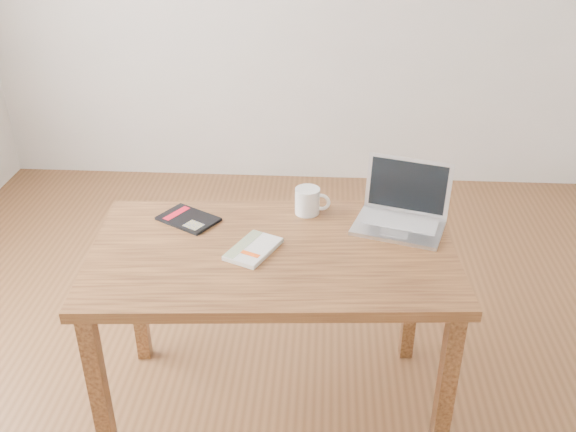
# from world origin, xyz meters

# --- Properties ---
(room) EXTENTS (4.04, 4.04, 2.70)m
(room) POSITION_xyz_m (-0.07, 0.00, 1.36)
(room) COLOR brown
(room) RESTS_ON ground
(desk) EXTENTS (1.32, 0.82, 0.75)m
(desk) POSITION_xyz_m (0.02, -0.18, 0.66)
(desk) COLOR brown
(desk) RESTS_ON ground
(white_guidebook) EXTENTS (0.20, 0.24, 0.02)m
(white_guidebook) POSITION_xyz_m (-0.05, -0.19, 0.76)
(white_guidebook) COLOR beige
(white_guidebook) RESTS_ON desk
(black_guidebook) EXTENTS (0.26, 0.23, 0.01)m
(black_guidebook) POSITION_xyz_m (-0.32, 0.01, 0.76)
(black_guidebook) COLOR black
(black_guidebook) RESTS_ON desk
(laptop) EXTENTS (0.38, 0.34, 0.23)m
(laptop) POSITION_xyz_m (0.48, 0.04, 0.80)
(laptop) COLOR silver
(laptop) RESTS_ON desk
(coffee_mug) EXTENTS (0.14, 0.10, 0.10)m
(coffee_mug) POSITION_xyz_m (0.13, 0.10, 0.80)
(coffee_mug) COLOR white
(coffee_mug) RESTS_ON desk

